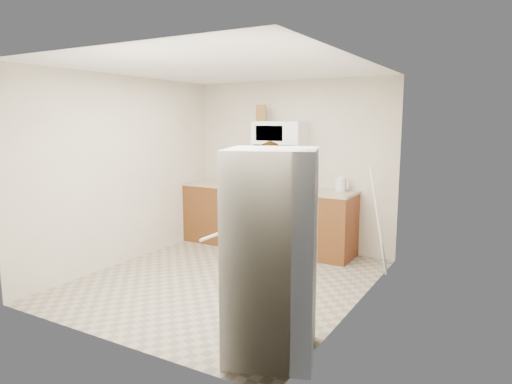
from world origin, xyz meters
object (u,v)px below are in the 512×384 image
Objects in this scene: person at (271,203)px; microwave at (280,135)px; gas_range at (275,218)px; saucepan at (270,181)px; kettle at (341,184)px; fridge at (272,254)px.

microwave is at bearing -66.43° from person.
saucepan is (-0.17, 0.13, 0.53)m from gas_range.
person is (0.23, -0.58, 0.34)m from gas_range.
kettle is (0.70, 0.77, 0.20)m from person.
kettle is (0.93, 0.18, 0.54)m from gas_range.
kettle is at bearing 11.17° from gas_range.
kettle reaches higher than saucepan.
microwave is at bearing 0.50° from saucepan.
microwave is 1.15m from person.
fridge reaches higher than saucepan.
saucepan is at bearing 98.59° from fridge.
saucepan is at bearing 142.78° from gas_range.
fridge is at bearing -64.10° from microwave.
fridge reaches higher than person.
fridge is at bearing -66.09° from kettle.
saucepan is at bearing -179.50° from microwave.
gas_range is at bearing -90.00° from microwave.
saucepan is (-0.17, -0.00, -0.69)m from microwave.
fridge is (1.40, -2.76, 0.36)m from gas_range.
person is at bearing -68.22° from gas_range.
fridge is (1.40, -2.89, -0.85)m from microwave.
saucepan is (-1.57, 2.89, 0.16)m from fridge.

